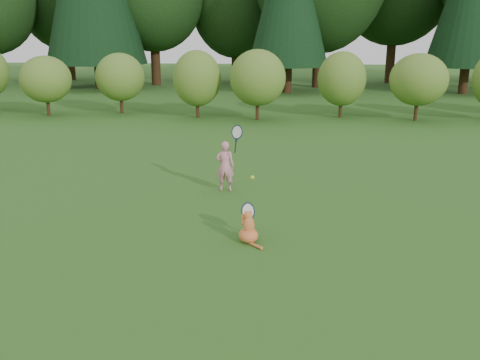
# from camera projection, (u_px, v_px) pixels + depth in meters

# --- Properties ---
(ground) EXTENTS (100.00, 100.00, 0.00)m
(ground) POSITION_uv_depth(u_px,v_px,m) (225.00, 230.00, 9.48)
(ground) COLOR #215518
(ground) RESTS_ON ground
(shrub_row) EXTENTS (28.00, 3.00, 2.80)m
(shrub_row) POSITION_uv_depth(u_px,v_px,m) (263.00, 82.00, 21.57)
(shrub_row) COLOR olive
(shrub_row) RESTS_ON ground
(child) EXTENTS (0.63, 0.41, 1.66)m
(child) POSITION_uv_depth(u_px,v_px,m) (226.00, 165.00, 11.67)
(child) COLOR pink
(child) RESTS_ON ground
(cat) EXTENTS (0.51, 0.82, 0.75)m
(cat) POSITION_uv_depth(u_px,v_px,m) (248.00, 225.00, 8.88)
(cat) COLOR #CB5127
(cat) RESTS_ON ground
(tennis_ball) EXTENTS (0.07, 0.07, 0.07)m
(tennis_ball) POSITION_uv_depth(u_px,v_px,m) (252.00, 177.00, 10.32)
(tennis_ball) COLOR yellow
(tennis_ball) RESTS_ON ground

